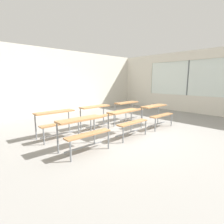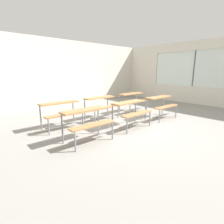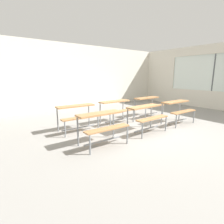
% 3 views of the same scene
% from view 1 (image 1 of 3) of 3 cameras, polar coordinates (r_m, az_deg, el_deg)
% --- Properties ---
extents(ground, '(10.00, 9.00, 0.05)m').
position_cam_1_polar(ground, '(5.29, 5.35, -7.56)').
color(ground, gray).
extents(wall_back, '(10.00, 0.12, 3.00)m').
position_cam_1_polar(wall_back, '(8.68, -17.72, 9.23)').
color(wall_back, silver).
rests_on(wall_back, ground).
extents(wall_right, '(0.12, 9.00, 3.00)m').
position_cam_1_polar(wall_right, '(9.35, 27.05, 8.32)').
color(wall_right, silver).
rests_on(wall_right, ground).
extents(desk_bench_r0c0, '(1.11, 0.60, 0.74)m').
position_cam_1_polar(desk_bench_r0c0, '(4.00, -9.48, -4.80)').
color(desk_bench_r0c0, '#A87547').
rests_on(desk_bench_r0c0, ground).
extents(desk_bench_r0c1, '(1.11, 0.61, 0.74)m').
position_cam_1_polar(desk_bench_r0c1, '(4.99, 4.93, -1.66)').
color(desk_bench_r0c1, '#A87547').
rests_on(desk_bench_r0c1, ground).
extents(desk_bench_r0c2, '(1.11, 0.61, 0.74)m').
position_cam_1_polar(desk_bench_r0c2, '(6.16, 14.34, 0.37)').
color(desk_bench_r0c2, '#A87547').
rests_on(desk_bench_r0c2, ground).
extents(desk_bench_r1c0, '(1.11, 0.61, 0.74)m').
position_cam_1_polar(desk_bench_r1c0, '(5.07, -17.60, -1.90)').
color(desk_bench_r1c0, '#A87547').
rests_on(desk_bench_r1c0, ground).
extents(desk_bench_r1c1, '(1.10, 0.60, 0.74)m').
position_cam_1_polar(desk_bench_r1c1, '(5.85, -4.86, 0.14)').
color(desk_bench_r1c1, '#A87547').
rests_on(desk_bench_r1c1, ground).
extents(desk_bench_r1c2, '(1.11, 0.60, 0.74)m').
position_cam_1_polar(desk_bench_r1c2, '(6.91, 5.47, 1.71)').
color(desk_bench_r1c2, '#A87547').
rests_on(desk_bench_r1c2, ground).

